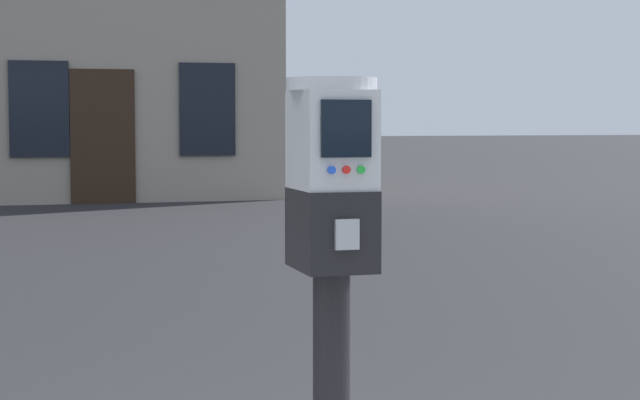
% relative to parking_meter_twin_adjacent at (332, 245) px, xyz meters
% --- Properties ---
extents(parking_meter_twin_adjacent, '(0.22, 0.25, 1.28)m').
position_rel_parking_meter_twin_adjacent_xyz_m(parking_meter_twin_adjacent, '(0.00, 0.00, 0.00)').
color(parking_meter_twin_adjacent, black).
rests_on(parking_meter_twin_adjacent, sidewalk_slab).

